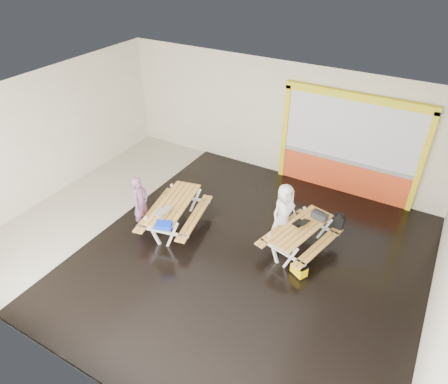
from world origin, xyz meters
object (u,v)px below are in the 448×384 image
Objects in this scene: picnic_table_right at (300,233)px; laptop_left at (163,211)px; laptop_right at (301,223)px; fluke_bag at (299,270)px; backpack at (339,221)px; dark_case at (289,238)px; person_left at (141,203)px; picnic_table_left at (175,209)px; blue_pouch at (164,225)px; toolbox at (320,216)px; person_right at (284,211)px.

picnic_table_right is 4.84× the size of laptop_left.
fluke_bag is (0.36, -0.86, -0.58)m from laptop_right.
backpack is 1.27m from dark_case.
person_left is 3.32× the size of fluke_bag.
picnic_table_left is 5.86× the size of dark_case.
picnic_table_left is 6.06× the size of blue_pouch.
backpack is at bearing 27.64° from laptop_left.
backpack reaches higher than dark_case.
picnic_table_left is at bearing 179.44° from fluke_bag.
picnic_table_left is 0.85m from person_left.
person_left reaches higher than dark_case.
laptop_left is 3.45m from fluke_bag.
person_left is at bearing 177.99° from laptop_left.
laptop_left is at bearing -152.50° from toolbox.
dark_case is (-1.01, -0.54, -0.56)m from backpack.
laptop_right is 0.73m from dark_case.
person_left is at bearing -147.75° from picnic_table_left.
laptop_left is 4.22m from backpack.
person_right is 3.97× the size of blue_pouch.
laptop_right is (3.00, 1.29, -0.06)m from laptop_left.
blue_pouch is at bearing -144.10° from toolbox.
backpack reaches higher than picnic_table_left.
blue_pouch is (-2.65, -1.72, 0.06)m from laptop_right.
person_right reaches higher than fluke_bag.
person_right is (2.49, 1.08, 0.17)m from picnic_table_left.
laptop_left is 1.14× the size of dark_case.
laptop_right is at bearing 32.87° from blue_pouch.
picnic_table_left is at bearing -159.21° from toolbox.
picnic_table_left is at bearing -164.56° from laptop_right.
picnic_table_left is at bearing -158.25° from backpack.
picnic_table_left is 5.13× the size of laptop_left.
blue_pouch is at bearing 157.12° from person_right.
person_left is at bearing -157.97° from dark_case.
picnic_table_left is 5.08× the size of fluke_bag.
laptop_left is 1.18× the size of blue_pouch.
person_left is 3.36× the size of laptop_left.
person_right is at bearing -161.67° from backpack.
picnic_table_left is 0.98m from blue_pouch.
laptop_left is 0.55m from blue_pouch.
blue_pouch is at bearing -142.38° from dark_case.
person_right is (-0.57, 0.34, 0.21)m from picnic_table_right.
person_right is at bearing 31.84° from laptop_left.
person_left reaches higher than toolbox.
backpack is 1.08× the size of dark_case.
dark_case is at bearing 37.62° from blue_pouch.
dark_case is at bearing 122.94° from fluke_bag.
blue_pouch reaches higher than laptop_right.
laptop_right is at bearing 112.59° from fluke_bag.
person_left reaches higher than laptop_right.
laptop_left is at bearing -172.71° from fluke_bag.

